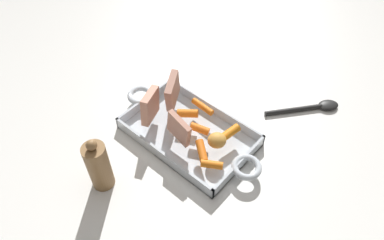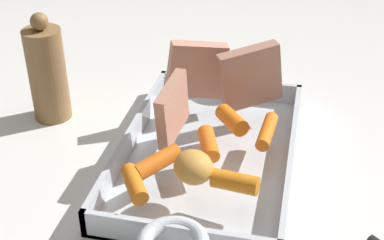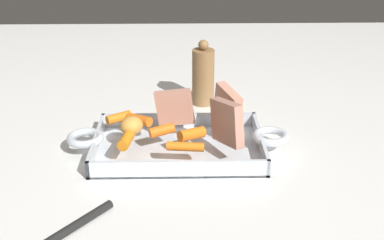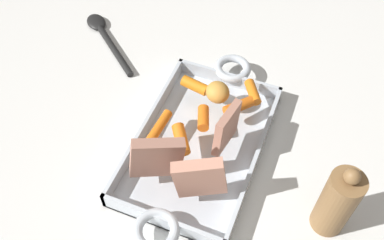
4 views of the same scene
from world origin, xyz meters
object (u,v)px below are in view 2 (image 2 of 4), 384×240
(roast_slice_thick, at_px, (196,70))
(roast_slice_thin, at_px, (250,77))
(baby_carrot_northwest, at_px, (134,184))
(baby_carrot_center_right, at_px, (232,120))
(potato_golden_small, at_px, (197,168))
(baby_carrot_northeast, at_px, (157,162))
(roasting_dish, at_px, (209,153))
(baby_carrot_southeast, at_px, (267,131))
(roast_slice_outer, at_px, (172,110))
(pepper_mill, at_px, (47,73))
(baby_carrot_center_left, at_px, (208,144))
(baby_carrot_short, at_px, (235,182))

(roast_slice_thick, relative_size, roast_slice_thin, 0.95)
(baby_carrot_northwest, bearing_deg, baby_carrot_center_right, -28.98)
(baby_carrot_center_right, xyz_separation_m, baby_carrot_northwest, (-0.15, 0.08, -0.00))
(potato_golden_small, bearing_deg, baby_carrot_northeast, 77.32)
(roast_slice_thin, bearing_deg, baby_carrot_northwest, 155.90)
(roast_slice_thick, height_order, potato_golden_small, roast_slice_thick)
(roasting_dish, bearing_deg, baby_carrot_southeast, -79.35)
(roast_slice_outer, relative_size, pepper_mill, 0.46)
(baby_carrot_northwest, bearing_deg, roasting_dish, -25.29)
(roast_slice_thick, height_order, baby_carrot_southeast, roast_slice_thick)
(baby_carrot_northwest, bearing_deg, baby_carrot_center_left, -34.93)
(baby_carrot_short, xyz_separation_m, baby_carrot_northwest, (-0.03, 0.11, -0.00))
(baby_carrot_northwest, bearing_deg, baby_carrot_northeast, -17.87)
(roasting_dish, height_order, roast_slice_thick, roast_slice_thick)
(roast_slice_thick, relative_size, baby_carrot_short, 1.52)
(roast_slice_thin, height_order, baby_carrot_southeast, roast_slice_thin)
(roast_slice_thin, xyz_separation_m, baby_carrot_center_right, (-0.07, 0.01, -0.03))
(baby_carrot_northeast, bearing_deg, potato_golden_small, -102.68)
(roast_slice_outer, height_order, pepper_mill, pepper_mill)
(potato_golden_small, bearing_deg, roast_slice_outer, 29.99)
(roasting_dish, distance_m, baby_carrot_southeast, 0.08)
(roast_slice_outer, relative_size, baby_carrot_center_left, 1.50)
(roast_slice_thin, xyz_separation_m, potato_golden_small, (-0.18, 0.03, -0.02))
(baby_carrot_northwest, bearing_deg, potato_golden_small, -62.81)
(baby_carrot_short, relative_size, baby_carrot_center_right, 0.93)
(baby_carrot_center_right, bearing_deg, roast_slice_thick, 40.35)
(baby_carrot_center_right, relative_size, potato_golden_small, 1.18)
(baby_carrot_southeast, xyz_separation_m, potato_golden_small, (-0.11, 0.07, 0.01))
(baby_carrot_northwest, relative_size, pepper_mill, 0.33)
(roast_slice_thick, xyz_separation_m, baby_carrot_northeast, (-0.18, 0.01, -0.03))
(roast_slice_thick, height_order, pepper_mill, pepper_mill)
(baby_carrot_northeast, distance_m, pepper_mill, 0.24)
(roasting_dish, height_order, baby_carrot_short, baby_carrot_short)
(roasting_dish, xyz_separation_m, baby_carrot_southeast, (0.01, -0.07, 0.04))
(baby_carrot_center_right, height_order, pepper_mill, pepper_mill)
(roasting_dish, bearing_deg, baby_carrot_center_right, -43.40)
(roast_slice_outer, relative_size, potato_golden_small, 1.58)
(roast_slice_thick, height_order, baby_carrot_short, roast_slice_thick)
(pepper_mill, bearing_deg, potato_golden_small, -121.39)
(roast_slice_thick, relative_size, baby_carrot_southeast, 1.13)
(baby_carrot_southeast, bearing_deg, roast_slice_thick, 51.79)
(roast_slice_thin, distance_m, pepper_mill, 0.28)
(roast_slice_thin, bearing_deg, roast_slice_thick, 84.37)
(roast_slice_outer, relative_size, baby_carrot_center_right, 1.33)
(roast_slice_thin, xyz_separation_m, baby_carrot_northwest, (-0.22, 0.10, -0.03))
(baby_carrot_center_left, xyz_separation_m, baby_carrot_center_right, (0.06, -0.02, 0.00))
(baby_carrot_short, xyz_separation_m, baby_carrot_northeast, (0.02, 0.09, -0.00))
(potato_golden_small, bearing_deg, roast_slice_thick, 12.35)
(roast_slice_thick, relative_size, baby_carrot_northeast, 1.35)
(baby_carrot_center_left, relative_size, baby_carrot_northeast, 0.85)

